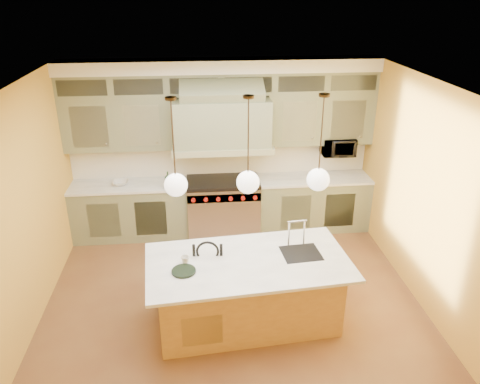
{
  "coord_description": "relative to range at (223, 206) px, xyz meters",
  "views": [
    {
      "loc": [
        -0.41,
        -5.03,
        3.95
      ],
      "look_at": [
        0.15,
        0.7,
        1.38
      ],
      "focal_mm": 35.0,
      "sensor_mm": 36.0,
      "label": 1
    }
  ],
  "objects": [
    {
      "name": "floor",
      "position": [
        0.0,
        -2.14,
        -0.49
      ],
      "size": [
        5.0,
        5.0,
        0.0
      ],
      "primitive_type": "plane",
      "color": "brown",
      "rests_on": "ground"
    },
    {
      "name": "ceiling",
      "position": [
        0.0,
        -2.14,
        2.41
      ],
      "size": [
        5.0,
        5.0,
        0.0
      ],
      "primitive_type": "plane",
      "rotation": [
        3.14,
        0.0,
        0.0
      ],
      "color": "white",
      "rests_on": "wall_back"
    },
    {
      "name": "wall_back",
      "position": [
        0.0,
        0.36,
        0.96
      ],
      "size": [
        5.0,
        0.0,
        5.0
      ],
      "primitive_type": "plane",
      "rotation": [
        1.57,
        0.0,
        0.0
      ],
      "color": "gold",
      "rests_on": "ground"
    },
    {
      "name": "wall_front",
      "position": [
        0.0,
        -4.64,
        0.96
      ],
      "size": [
        5.0,
        0.0,
        5.0
      ],
      "primitive_type": "plane",
      "rotation": [
        -1.57,
        0.0,
        0.0
      ],
      "color": "gold",
      "rests_on": "ground"
    },
    {
      "name": "wall_left",
      "position": [
        -2.5,
        -2.14,
        0.96
      ],
      "size": [
        0.0,
        5.0,
        5.0
      ],
      "primitive_type": "plane",
      "rotation": [
        1.57,
        0.0,
        1.57
      ],
      "color": "gold",
      "rests_on": "ground"
    },
    {
      "name": "wall_right",
      "position": [
        2.5,
        -2.14,
        0.96
      ],
      "size": [
        0.0,
        5.0,
        5.0
      ],
      "primitive_type": "plane",
      "rotation": [
        1.57,
        0.0,
        -1.57
      ],
      "color": "gold",
      "rests_on": "ground"
    },
    {
      "name": "back_cabinetry",
      "position": [
        0.0,
        0.09,
        0.94
      ],
      "size": [
        5.0,
        0.77,
        2.9
      ],
      "color": "#757D5C",
      "rests_on": "floor"
    },
    {
      "name": "range",
      "position": [
        0.0,
        0.0,
        0.0
      ],
      "size": [
        1.2,
        0.74,
        0.96
      ],
      "color": "silver",
      "rests_on": "floor"
    },
    {
      "name": "kitchen_island",
      "position": [
        0.15,
        -2.4,
        -0.01
      ],
      "size": [
        2.52,
        1.49,
        1.35
      ],
      "rotation": [
        0.0,
        0.0,
        0.09
      ],
      "color": "#AD7C3D",
      "rests_on": "floor"
    },
    {
      "name": "counter_stool",
      "position": [
        -0.34,
        -2.41,
        0.15
      ],
      "size": [
        0.42,
        0.42,
        1.12
      ],
      "rotation": [
        0.0,
        0.0,
        -0.07
      ],
      "color": "black",
      "rests_on": "floor"
    },
    {
      "name": "microwave",
      "position": [
        1.95,
        0.11,
        0.96
      ],
      "size": [
        0.54,
        0.37,
        0.3
      ],
      "primitive_type": "imported",
      "color": "black",
      "rests_on": "back_cabinetry"
    },
    {
      "name": "oil_bottle_a",
      "position": [
        -0.89,
        -0.22,
        0.6
      ],
      "size": [
        0.11,
        0.11,
        0.28
      ],
      "primitive_type": "imported",
      "rotation": [
        0.0,
        0.0,
        -0.01
      ],
      "color": "#143417",
      "rests_on": "back_cabinetry"
    },
    {
      "name": "oil_bottle_b",
      "position": [
        -0.7,
        -0.22,
        0.56
      ],
      "size": [
        0.1,
        0.1,
        0.21
      ],
      "primitive_type": "imported",
      "rotation": [
        0.0,
        0.0,
        0.09
      ],
      "color": "black",
      "rests_on": "back_cabinetry"
    },
    {
      "name": "fruit_bowl",
      "position": [
        -1.67,
        0.01,
        0.49
      ],
      "size": [
        0.28,
        0.28,
        0.06
      ],
      "primitive_type": "imported",
      "rotation": [
        0.0,
        0.0,
        0.06
      ],
      "color": "silver",
      "rests_on": "back_cabinetry"
    },
    {
      "name": "cup",
      "position": [
        -0.6,
        -2.42,
        0.48
      ],
      "size": [
        0.11,
        0.11,
        0.09
      ],
      "primitive_type": "imported",
      "rotation": [
        0.0,
        0.0,
        -0.17
      ],
      "color": "silver",
      "rests_on": "kitchen_island"
    },
    {
      "name": "pendant_left",
      "position": [
        -0.66,
        -2.39,
        1.46
      ],
      "size": [
        0.26,
        0.26,
        1.11
      ],
      "color": "#2D2319",
      "rests_on": "ceiling"
    },
    {
      "name": "pendant_center",
      "position": [
        0.14,
        -2.39,
        1.46
      ],
      "size": [
        0.26,
        0.26,
        1.11
      ],
      "color": "#2D2319",
      "rests_on": "ceiling"
    },
    {
      "name": "pendant_right",
      "position": [
        0.94,
        -2.39,
        1.46
      ],
      "size": [
        0.26,
        0.26,
        1.11
      ],
      "color": "#2D2319",
      "rests_on": "ceiling"
    }
  ]
}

